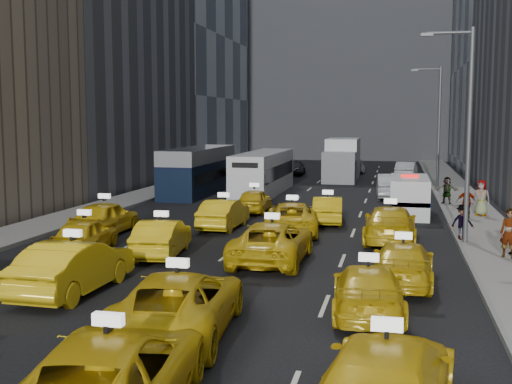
% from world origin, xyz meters
% --- Properties ---
extents(ground, '(160.00, 160.00, 0.00)m').
position_xyz_m(ground, '(0.00, 0.00, 0.00)').
color(ground, black).
rests_on(ground, ground).
extents(sidewalk_west, '(3.00, 90.00, 0.15)m').
position_xyz_m(sidewalk_west, '(-10.50, 25.00, 0.07)').
color(sidewalk_west, gray).
rests_on(sidewalk_west, ground).
extents(sidewalk_east, '(3.00, 90.00, 0.15)m').
position_xyz_m(sidewalk_east, '(10.50, 25.00, 0.07)').
color(sidewalk_east, gray).
rests_on(sidewalk_east, ground).
extents(curb_west, '(0.15, 90.00, 0.18)m').
position_xyz_m(curb_west, '(-9.05, 25.00, 0.09)').
color(curb_west, slate).
rests_on(curb_west, ground).
extents(curb_east, '(0.15, 90.00, 0.18)m').
position_xyz_m(curb_east, '(9.05, 25.00, 0.09)').
color(curb_east, slate).
rests_on(curb_east, ground).
extents(building_backdrop, '(30.00, 12.00, 40.00)m').
position_xyz_m(building_backdrop, '(0.00, 72.00, 20.00)').
color(building_backdrop, slate).
rests_on(building_backdrop, ground).
extents(streetlight_near, '(2.15, 0.22, 9.00)m').
position_xyz_m(streetlight_near, '(9.18, 12.00, 4.92)').
color(streetlight_near, '#595B60').
rests_on(streetlight_near, ground).
extents(streetlight_far, '(2.15, 0.22, 9.00)m').
position_xyz_m(streetlight_far, '(9.18, 32.00, 4.92)').
color(streetlight_far, '#595B60').
rests_on(streetlight_far, ground).
extents(taxi_2, '(3.42, 6.13, 1.62)m').
position_xyz_m(taxi_2, '(1.57, -5.79, 0.81)').
color(taxi_2, gold).
rests_on(taxi_2, ground).
extents(taxi_3, '(2.82, 5.63, 1.57)m').
position_xyz_m(taxi_3, '(6.32, -4.87, 0.78)').
color(taxi_3, gold).
rests_on(taxi_3, ground).
extents(taxi_5, '(1.89, 5.03, 1.64)m').
position_xyz_m(taxi_5, '(-3.15, 1.72, 0.82)').
color(taxi_5, gold).
rests_on(taxi_5, ground).
extents(taxi_6, '(3.09, 5.87, 1.58)m').
position_xyz_m(taxi_6, '(1.22, -1.17, 0.79)').
color(taxi_6, gold).
rests_on(taxi_6, ground).
extents(taxi_7, '(2.23, 4.82, 1.36)m').
position_xyz_m(taxi_7, '(5.74, 1.46, 0.68)').
color(taxi_7, gold).
rests_on(taxi_7, ground).
extents(taxi_8, '(2.02, 4.19, 1.38)m').
position_xyz_m(taxi_8, '(-5.69, 7.36, 0.69)').
color(taxi_8, gold).
rests_on(taxi_8, ground).
extents(taxi_9, '(2.10, 4.54, 1.44)m').
position_xyz_m(taxi_9, '(-2.42, 7.30, 0.72)').
color(taxi_9, gold).
rests_on(taxi_9, ground).
extents(taxi_10, '(2.53, 5.47, 1.52)m').
position_xyz_m(taxi_10, '(1.96, 7.18, 0.76)').
color(taxi_10, gold).
rests_on(taxi_10, ground).
extents(taxi_11, '(2.09, 4.80, 1.37)m').
position_xyz_m(taxi_11, '(6.69, 4.92, 0.69)').
color(taxi_11, gold).
rests_on(taxi_11, ground).
extents(taxi_12, '(1.89, 4.61, 1.57)m').
position_xyz_m(taxi_12, '(-6.64, 11.14, 0.78)').
color(taxi_12, gold).
rests_on(taxi_12, ground).
extents(taxi_13, '(1.61, 4.38, 1.43)m').
position_xyz_m(taxi_13, '(-1.73, 13.86, 0.72)').
color(taxi_13, gold).
rests_on(taxi_13, ground).
extents(taxi_14, '(3.06, 5.43, 1.43)m').
position_xyz_m(taxi_14, '(1.69, 13.52, 0.72)').
color(taxi_14, gold).
rests_on(taxi_14, ground).
extents(taxi_15, '(2.22, 5.41, 1.57)m').
position_xyz_m(taxi_15, '(6.19, 12.09, 0.78)').
color(taxi_15, gold).
rests_on(taxi_15, ground).
extents(taxi_16, '(1.73, 4.02, 1.35)m').
position_xyz_m(taxi_16, '(-1.45, 19.46, 0.68)').
color(taxi_16, gold).
rests_on(taxi_16, ground).
extents(taxi_17, '(1.81, 4.26, 1.37)m').
position_xyz_m(taxi_17, '(3.03, 16.58, 0.68)').
color(taxi_17, gold).
rests_on(taxi_17, ground).
extents(nypd_van, '(2.68, 5.48, 2.26)m').
position_xyz_m(nypd_van, '(7.13, 20.21, 1.02)').
color(nypd_van, silver).
rests_on(nypd_van, ground).
extents(double_decker, '(3.51, 11.21, 3.21)m').
position_xyz_m(double_decker, '(-7.33, 27.76, 1.59)').
color(double_decker, black).
rests_on(double_decker, ground).
extents(city_bus, '(3.65, 11.65, 2.96)m').
position_xyz_m(city_bus, '(-2.78, 28.42, 1.46)').
color(city_bus, silver).
rests_on(city_bus, ground).
extents(box_truck, '(3.68, 8.10, 3.58)m').
position_xyz_m(box_truck, '(1.78, 39.76, 1.77)').
color(box_truck, white).
rests_on(box_truck, ground).
extents(misc_car_0, '(2.02, 5.10, 1.65)m').
position_xyz_m(misc_car_0, '(6.04, 27.81, 0.83)').
color(misc_car_0, '#B0B2B9').
rests_on(misc_car_0, ground).
extents(misc_car_1, '(3.10, 5.71, 1.52)m').
position_xyz_m(misc_car_1, '(-6.62, 39.90, 0.76)').
color(misc_car_1, black).
rests_on(misc_car_1, ground).
extents(misc_car_2, '(2.48, 5.14, 1.44)m').
position_xyz_m(misc_car_2, '(2.27, 47.71, 0.72)').
color(misc_car_2, gray).
rests_on(misc_car_2, ground).
extents(misc_car_3, '(1.90, 4.31, 1.44)m').
position_xyz_m(misc_car_3, '(-2.93, 43.78, 0.72)').
color(misc_car_3, black).
rests_on(misc_car_3, ground).
extents(misc_car_4, '(2.08, 4.78, 1.53)m').
position_xyz_m(misc_car_4, '(7.25, 42.23, 0.76)').
color(misc_car_4, '#9FA0A6').
rests_on(misc_car_4, ground).
extents(pedestrian_0, '(0.79, 0.67, 1.84)m').
position_xyz_m(pedestrian_0, '(10.57, 9.16, 1.07)').
color(pedestrian_0, gray).
rests_on(pedestrian_0, sidewalk_east).
extents(pedestrian_2, '(1.07, 0.67, 1.53)m').
position_xyz_m(pedestrian_2, '(9.22, 12.46, 0.92)').
color(pedestrian_2, gray).
rests_on(pedestrian_2, sidewalk_east).
extents(pedestrian_3, '(1.04, 0.59, 1.68)m').
position_xyz_m(pedestrian_3, '(10.00, 18.86, 0.99)').
color(pedestrian_3, gray).
rests_on(pedestrian_3, sidewalk_east).
extents(pedestrian_4, '(1.06, 0.82, 1.92)m').
position_xyz_m(pedestrian_4, '(10.87, 19.92, 1.11)').
color(pedestrian_4, gray).
rests_on(pedestrian_4, sidewalk_east).
extents(pedestrian_5, '(1.57, 0.84, 1.63)m').
position_xyz_m(pedestrian_5, '(9.43, 24.59, 0.97)').
color(pedestrian_5, gray).
rests_on(pedestrian_5, sidewalk_east).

